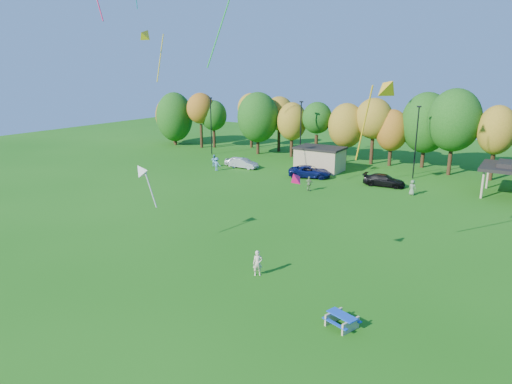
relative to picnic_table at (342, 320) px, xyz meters
The scene contains 18 objects.
ground 7.82m from the picnic_table, 159.83° to the right, with size 160.00×160.00×0.00m, color #19600F.
tree_line 43.98m from the picnic_table, 101.04° to the left, with size 93.57×10.55×11.15m.
lamp_posts 37.95m from the picnic_table, 98.13° to the left, with size 64.50×0.25×9.09m.
utility_building 39.35m from the picnic_table, 116.14° to the left, with size 6.30×4.30×3.25m.
picnic_table is the anchor object (origin of this frame).
kite_flyer 7.80m from the picnic_table, 157.51° to the left, with size 0.64×0.42×1.75m, color beige.
car_a 42.51m from the picnic_table, 131.66° to the left, with size 1.61×4.00×1.36m, color silver.
car_b 41.12m from the picnic_table, 130.91° to the left, with size 1.43×4.10×1.35m, color #AAABAF.
car_c 35.11m from the picnic_table, 118.37° to the left, with size 2.48×5.38×1.50m, color #0D1551.
car_d 32.32m from the picnic_table, 103.01° to the left, with size 1.97×4.85×1.41m, color black.
far_person_0 43.00m from the picnic_table, 136.29° to the left, with size 0.84×0.65×1.73m, color #549DBA.
far_person_1 28.34m from the picnic_table, 119.22° to the left, with size 0.98×0.41×1.67m, color #6E8D56.
far_person_2 29.37m from the picnic_table, 96.77° to the left, with size 0.83×0.54×1.70m, color #618158.
far_person_3 40.28m from the picnic_table, 136.43° to the left, with size 1.17×0.67×1.81m, color #5080B1.
kite_5 9.05m from the picnic_table, 142.04° to the left, with size 0.95×1.20×1.09m.
kite_7 33.51m from the picnic_table, 153.58° to the left, with size 1.56×3.29×5.44m.
kite_10 13.89m from the picnic_table, 93.86° to the left, with size 2.73×2.81×5.46m.
kite_15 18.88m from the picnic_table, 169.94° to the left, with size 2.15×1.04×3.46m.
Camera 1 is at (15.01, -18.29, 13.46)m, focal length 32.00 mm.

